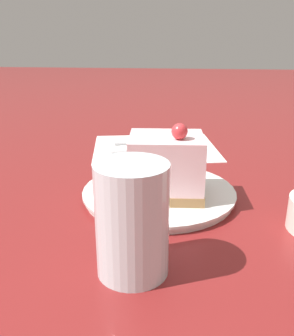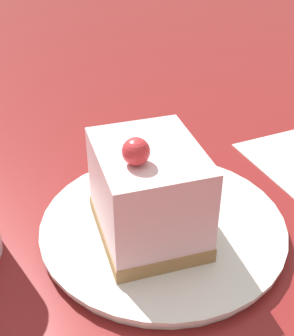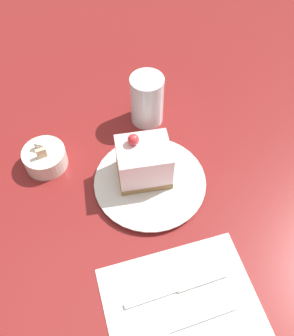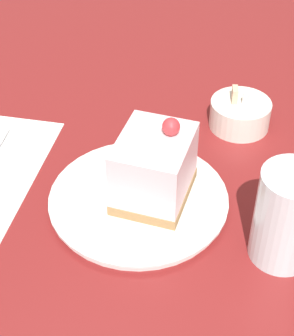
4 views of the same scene
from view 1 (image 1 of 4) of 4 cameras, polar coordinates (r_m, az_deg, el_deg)
name	(u,v)px [view 1 (image 1 of 4)]	position (r m, az deg, el deg)	size (l,w,h in m)	color
ground_plane	(166,195)	(0.57, 2.95, -4.09)	(4.00, 4.00, 0.00)	maroon
plate	(159,193)	(0.56, 1.83, -3.84)	(0.23, 0.23, 0.01)	silver
cake_slice	(169,166)	(0.53, 3.33, 0.31)	(0.09, 0.11, 0.11)	#9E7547
napkin	(155,148)	(0.80, 1.22, 3.12)	(0.25, 0.29, 0.00)	white
fork	(161,142)	(0.82, 2.14, 3.97)	(0.05, 0.17, 0.00)	silver
knife	(148,150)	(0.77, 0.10, 2.69)	(0.05, 0.19, 0.00)	silver
drinking_glass	(132,220)	(0.38, -2.28, -7.91)	(0.07, 0.07, 0.12)	silver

